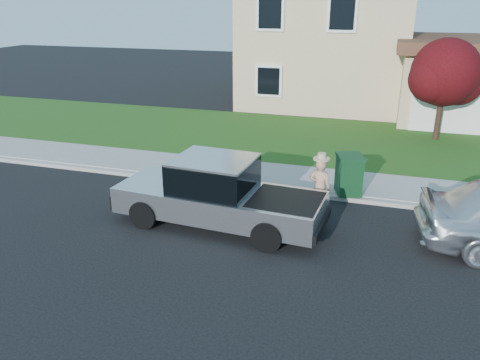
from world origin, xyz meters
name	(u,v)px	position (x,y,z in m)	size (l,w,h in m)	color
ground	(233,236)	(0.00, 0.00, 0.00)	(80.00, 80.00, 0.00)	black
curb	(297,193)	(1.00, 2.90, 0.06)	(40.00, 0.20, 0.12)	gray
sidewalk	(304,179)	(1.00, 4.00, 0.07)	(40.00, 2.00, 0.15)	gray
lawn	(323,140)	(1.00, 8.50, 0.05)	(40.00, 7.00, 0.10)	#234B15
house	(354,42)	(1.31, 16.38, 3.17)	(14.00, 11.30, 6.85)	tan
pickup_truck	(218,195)	(-0.52, 0.50, 0.79)	(5.28, 2.18, 1.70)	black
woman	(320,187)	(1.77, 1.67, 0.81)	(0.63, 0.49, 1.70)	tan
ornamental_tree	(446,76)	(5.23, 9.82, 2.55)	(2.80, 2.52, 3.84)	black
trash_bin	(349,174)	(2.38, 3.10, 0.71)	(0.89, 0.95, 1.11)	#0F381A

